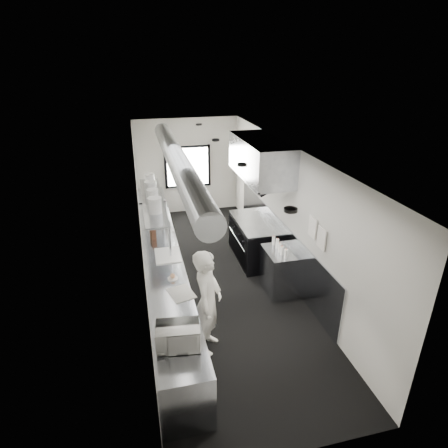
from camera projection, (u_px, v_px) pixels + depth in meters
floor at (218, 279)px, 8.05m from camera, size 3.00×8.00×0.01m
ceiling at (217, 150)px, 6.89m from camera, size 3.00×8.00×0.01m
wall_back at (188, 166)px, 11.01m from camera, size 3.00×0.02×2.80m
wall_front at (301, 367)px, 3.93m from camera, size 3.00×0.02×2.80m
wall_left at (141, 227)px, 7.15m from camera, size 0.02×8.00×2.80m
wall_right at (287, 212)px, 7.79m from camera, size 0.02×8.00×2.80m
wall_cladding at (279, 242)px, 8.40m from camera, size 0.03×5.50×1.10m
hvac_duct at (177, 160)px, 7.20m from camera, size 0.40×6.40×0.40m
service_window at (188, 167)px, 10.98m from camera, size 1.36×0.05×1.25m
exhaust_hood at (260, 159)px, 7.92m from camera, size 0.81×2.20×0.88m
prep_counter at (165, 280)px, 7.17m from camera, size 0.70×6.00×0.90m
pass_shelf at (153, 201)px, 8.04m from camera, size 0.45×3.00×0.68m
range at (254, 240)px, 8.69m from camera, size 0.88×1.60×0.94m
bottle_station at (281, 271)px, 7.49m from camera, size 0.65×0.80×0.90m
far_work_table at (152, 210)px, 10.45m from camera, size 0.70×1.20×0.90m
notice_sheet_a at (313, 227)px, 6.64m from camera, size 0.02×0.28×0.38m
notice_sheet_b at (321, 238)px, 6.35m from camera, size 0.02×0.28×0.38m
line_cook at (208, 302)px, 5.81m from camera, size 0.66×0.77×1.78m
microwave at (178, 336)px, 4.86m from camera, size 0.57×0.46×0.31m
deli_tub_a at (166, 334)px, 5.05m from camera, size 0.17×0.17×0.10m
deli_tub_b at (163, 327)px, 5.19m from camera, size 0.18×0.18×0.11m
newspaper at (181, 293)px, 6.00m from camera, size 0.46×0.52×0.01m
small_plate at (173, 278)px, 6.39m from camera, size 0.19×0.19×0.02m
pastry at (173, 276)px, 6.37m from camera, size 0.09×0.09×0.09m
cutting_board at (168, 255)px, 7.13m from camera, size 0.48×0.63×0.02m
knife_block at (153, 233)px, 7.78m from camera, size 0.13×0.21×0.22m
plate_stack_a at (155, 205)px, 7.28m from camera, size 0.33×0.33×0.31m
plate_stack_b at (153, 196)px, 7.75m from camera, size 0.30×0.30×0.30m
plate_stack_c at (151, 190)px, 8.04m from camera, size 0.29×0.29×0.36m
plate_stack_d at (150, 181)px, 8.66m from camera, size 0.24×0.24×0.33m
squeeze_bottle_a at (286, 254)px, 7.01m from camera, size 0.07×0.07×0.18m
squeeze_bottle_b at (282, 251)px, 7.13m from camera, size 0.08×0.08×0.18m
squeeze_bottle_c at (279, 248)px, 7.23m from camera, size 0.08×0.08×0.19m
squeeze_bottle_d at (277, 244)px, 7.38m from camera, size 0.08×0.08×0.20m
squeeze_bottle_e at (274, 241)px, 7.51m from camera, size 0.08×0.08×0.18m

